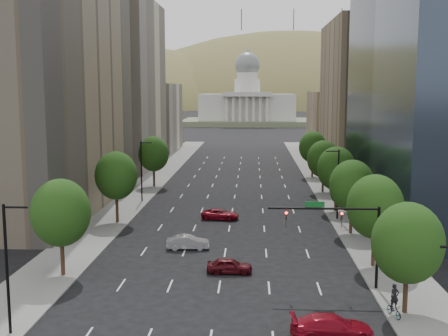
% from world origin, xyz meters
% --- Properties ---
extents(sidewalk_left, '(6.00, 200.00, 0.15)m').
position_xyz_m(sidewalk_left, '(-15.50, 60.00, 0.07)').
color(sidewalk_left, slate).
rests_on(sidewalk_left, ground).
extents(sidewalk_right, '(6.00, 200.00, 0.15)m').
position_xyz_m(sidewalk_right, '(15.50, 60.00, 0.07)').
color(sidewalk_right, slate).
rests_on(sidewalk_right, ground).
extents(midrise_cream_left, '(14.00, 30.00, 35.00)m').
position_xyz_m(midrise_cream_left, '(-25.00, 103.00, 17.50)').
color(midrise_cream_left, beige).
rests_on(midrise_cream_left, ground).
extents(filler_left, '(14.00, 26.00, 18.00)m').
position_xyz_m(filler_left, '(-25.00, 136.00, 9.00)').
color(filler_left, beige).
rests_on(filler_left, ground).
extents(parking_tan_right, '(14.00, 30.00, 30.00)m').
position_xyz_m(parking_tan_right, '(25.00, 100.00, 15.00)').
color(parking_tan_right, '#8C7759').
rests_on(parking_tan_right, ground).
extents(filler_right, '(14.00, 26.00, 16.00)m').
position_xyz_m(filler_right, '(25.00, 133.00, 8.00)').
color(filler_right, '#8C7759').
rests_on(filler_right, ground).
extents(tree_right_0, '(5.20, 5.20, 8.39)m').
position_xyz_m(tree_right_0, '(14.00, 25.00, 5.39)').
color(tree_right_0, '#382316').
rests_on(tree_right_0, ground).
extents(tree_right_1, '(5.20, 5.20, 8.75)m').
position_xyz_m(tree_right_1, '(14.00, 36.00, 5.75)').
color(tree_right_1, '#382316').
rests_on(tree_right_1, ground).
extents(tree_right_2, '(5.20, 5.20, 8.61)m').
position_xyz_m(tree_right_2, '(14.00, 48.00, 5.60)').
color(tree_right_2, '#382316').
rests_on(tree_right_2, ground).
extents(tree_right_3, '(5.20, 5.20, 8.89)m').
position_xyz_m(tree_right_3, '(14.00, 60.00, 5.89)').
color(tree_right_3, '#382316').
rests_on(tree_right_3, ground).
extents(tree_right_4, '(5.20, 5.20, 8.46)m').
position_xyz_m(tree_right_4, '(14.00, 74.00, 5.46)').
color(tree_right_4, '#382316').
rests_on(tree_right_4, ground).
extents(tree_right_5, '(5.20, 5.20, 8.75)m').
position_xyz_m(tree_right_5, '(14.00, 90.00, 5.75)').
color(tree_right_5, '#382316').
rests_on(tree_right_5, ground).
extents(tree_left_0, '(5.20, 5.20, 8.75)m').
position_xyz_m(tree_left_0, '(-14.00, 32.00, 5.75)').
color(tree_left_0, '#382316').
rests_on(tree_left_0, ground).
extents(tree_left_1, '(5.20, 5.20, 8.97)m').
position_xyz_m(tree_left_1, '(-14.00, 52.00, 5.96)').
color(tree_left_1, '#382316').
rests_on(tree_left_1, ground).
extents(tree_left_2, '(5.20, 5.20, 8.68)m').
position_xyz_m(tree_left_2, '(-14.00, 78.00, 5.68)').
color(tree_left_2, '#382316').
rests_on(tree_left_2, ground).
extents(streetlight_rn, '(1.70, 0.20, 9.00)m').
position_xyz_m(streetlight_rn, '(13.44, 55.00, 4.84)').
color(streetlight_rn, black).
rests_on(streetlight_rn, ground).
extents(streetlight_ls, '(1.70, 0.20, 9.00)m').
position_xyz_m(streetlight_ls, '(-13.44, 20.00, 4.84)').
color(streetlight_ls, black).
rests_on(streetlight_ls, ground).
extents(streetlight_ln, '(1.70, 0.20, 9.00)m').
position_xyz_m(streetlight_ln, '(-13.44, 65.00, 4.84)').
color(streetlight_ln, black).
rests_on(streetlight_ln, ground).
extents(traffic_signal, '(9.12, 0.40, 7.38)m').
position_xyz_m(traffic_signal, '(10.53, 30.00, 5.17)').
color(traffic_signal, black).
rests_on(traffic_signal, ground).
extents(capitol, '(60.00, 40.00, 35.20)m').
position_xyz_m(capitol, '(0.00, 249.71, 8.58)').
color(capitol, '#596647').
rests_on(capitol, ground).
extents(foothills, '(720.00, 413.00, 263.00)m').
position_xyz_m(foothills, '(34.67, 599.39, -37.78)').
color(foothills, olive).
rests_on(foothills, ground).
extents(car_red_near, '(5.63, 2.59, 1.60)m').
position_xyz_m(car_red_near, '(8.06, 20.60, 0.80)').
color(car_red_near, maroon).
rests_on(car_red_near, ground).
extents(car_maroon, '(4.15, 1.75, 1.40)m').
position_xyz_m(car_maroon, '(0.71, 33.60, 0.70)').
color(car_maroon, '#460B11').
rests_on(car_maroon, ground).
extents(car_silver, '(4.54, 1.94, 1.45)m').
position_xyz_m(car_silver, '(-3.92, 41.05, 0.73)').
color(car_silver, '#A1A1A7').
rests_on(car_silver, ground).
extents(car_red_far, '(5.01, 2.78, 1.33)m').
position_xyz_m(car_red_far, '(-1.36, 54.60, 0.66)').
color(car_red_far, maroon).
rests_on(car_red_far, ground).
extents(cyclist, '(1.13, 1.92, 2.41)m').
position_xyz_m(cyclist, '(13.00, 24.12, 0.96)').
color(cyclist, black).
rests_on(cyclist, sidewalk_right).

